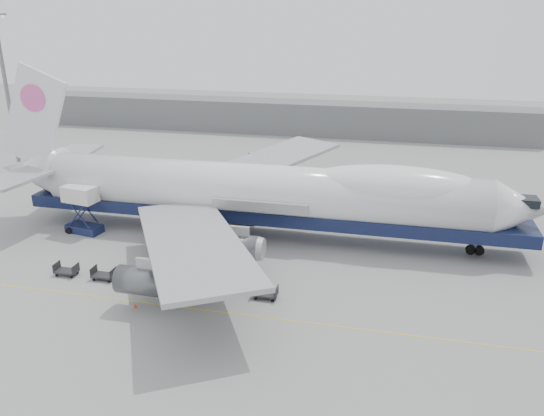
# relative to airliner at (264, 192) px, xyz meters

# --- Properties ---
(ground) EXTENTS (260.00, 260.00, 0.00)m
(ground) POSITION_rel_airliner_xyz_m (-0.64, -12.00, -5.62)
(ground) COLOR gray
(ground) RESTS_ON ground
(apron_line) EXTENTS (60.00, 0.15, 0.01)m
(apron_line) POSITION_rel_airliner_xyz_m (-0.64, -18.00, -5.62)
(apron_line) COLOR gold
(apron_line) RESTS_ON ground
(hangar) EXTENTS (110.00, 8.00, 7.00)m
(hangar) POSITION_rel_airliner_xyz_m (-10.64, 58.00, -2.12)
(hangar) COLOR slate
(hangar) RESTS_ON ground
(floodlight_mast) EXTENTS (2.40, 2.40, 25.43)m
(floodlight_mast) POSITION_rel_airliner_xyz_m (-42.64, 12.00, 8.64)
(floodlight_mast) COLOR slate
(floodlight_mast) RESTS_ON ground
(airliner) EXTENTS (67.00, 55.30, 19.98)m
(airliner) POSITION_rel_airliner_xyz_m (0.00, 0.00, 0.00)
(airliner) COLOR white
(airliner) RESTS_ON ground
(catering_truck) EXTENTS (4.71, 3.58, 5.97)m
(catering_truck) POSITION_rel_airliner_xyz_m (-21.98, -3.91, -2.20)
(catering_truck) COLOR #19234D
(catering_truck) RESTS_ON ground
(traffic_cone) EXTENTS (0.34, 0.34, 0.50)m
(traffic_cone) POSITION_rel_airliner_xyz_m (-7.74, -19.00, -5.39)
(traffic_cone) COLOR #FF490D
(traffic_cone) RESTS_ON ground
(dolly_0) EXTENTS (2.30, 1.35, 1.30)m
(dolly_0) POSITION_rel_airliner_xyz_m (-17.58, -14.62, -5.09)
(dolly_0) COLOR #2D2D30
(dolly_0) RESTS_ON ground
(dolly_1) EXTENTS (2.30, 1.35, 1.30)m
(dolly_1) POSITION_rel_airliner_xyz_m (-13.34, -14.62, -5.09)
(dolly_1) COLOR #2D2D30
(dolly_1) RESTS_ON ground
(dolly_2) EXTENTS (2.30, 1.35, 1.30)m
(dolly_2) POSITION_rel_airliner_xyz_m (-9.09, -14.62, -5.09)
(dolly_2) COLOR #2D2D30
(dolly_2) RESTS_ON ground
(dolly_3) EXTENTS (2.30, 1.35, 1.30)m
(dolly_3) POSITION_rel_airliner_xyz_m (-4.85, -14.62, -5.09)
(dolly_3) COLOR #2D2D30
(dolly_3) RESTS_ON ground
(dolly_4) EXTENTS (2.30, 1.35, 1.30)m
(dolly_4) POSITION_rel_airliner_xyz_m (-0.61, -14.62, -5.09)
(dolly_4) COLOR #2D2D30
(dolly_4) RESTS_ON ground
(dolly_5) EXTENTS (2.30, 1.35, 1.30)m
(dolly_5) POSITION_rel_airliner_xyz_m (3.64, -14.62, -5.09)
(dolly_5) COLOR #2D2D30
(dolly_5) RESTS_ON ground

